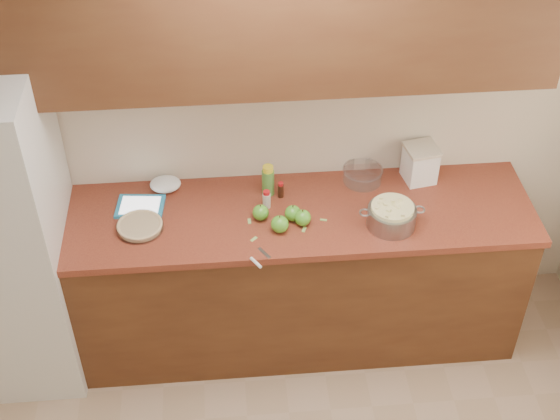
{
  "coord_description": "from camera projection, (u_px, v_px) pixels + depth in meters",
  "views": [
    {
      "loc": [
        -0.26,
        -1.56,
        3.53
      ],
      "look_at": [
        -0.0,
        1.43,
        0.98
      ],
      "focal_mm": 50.0,
      "sensor_mm": 36.0,
      "label": 1
    }
  ],
  "objects": [
    {
      "name": "peel_c",
      "position": [
        254.0,
        239.0,
        3.85
      ],
      "size": [
        0.04,
        0.04,
        0.0
      ],
      "primitive_type": "cube",
      "rotation": [
        0.0,
        0.0,
        -2.41
      ],
      "color": "#8DB357",
      "rests_on": "counter_run"
    },
    {
      "name": "peel_a",
      "position": [
        323.0,
        220.0,
        3.96
      ],
      "size": [
        0.04,
        0.02,
        0.0
      ],
      "primitive_type": "cube",
      "rotation": [
        0.0,
        0.0,
        -0.28
      ],
      "color": "#8DB357",
      "rests_on": "counter_run"
    },
    {
      "name": "paring_knife",
      "position": [
        257.0,
        261.0,
        3.73
      ],
      "size": [
        0.1,
        0.15,
        0.02
      ],
      "rotation": [
        0.0,
        0.0,
        0.56
      ],
      "color": "gray",
      "rests_on": "counter_run"
    },
    {
      "name": "pie",
      "position": [
        140.0,
        226.0,
        3.9
      ],
      "size": [
        0.24,
        0.24,
        0.04
      ],
      "rotation": [
        0.0,
        0.0,
        -0.28
      ],
      "color": "silver",
      "rests_on": "counter_run"
    },
    {
      "name": "apple_left",
      "position": [
        261.0,
        213.0,
        3.94
      ],
      "size": [
        0.08,
        0.08,
        0.1
      ],
      "color": "#4EA027",
      "rests_on": "counter_run"
    },
    {
      "name": "cinnamon_shaker",
      "position": [
        267.0,
        199.0,
        4.01
      ],
      "size": [
        0.04,
        0.04,
        0.1
      ],
      "rotation": [
        0.0,
        0.0,
        -0.24
      ],
      "color": "beige",
      "rests_on": "counter_run"
    },
    {
      "name": "peel_b",
      "position": [
        304.0,
        229.0,
        3.91
      ],
      "size": [
        0.03,
        0.04,
        0.0
      ],
      "primitive_type": "cube",
      "rotation": [
        0.0,
        0.0,
        1.22
      ],
      "color": "#8DB357",
      "rests_on": "counter_run"
    },
    {
      "name": "vanilla_bottle",
      "position": [
        281.0,
        190.0,
        4.08
      ],
      "size": [
        0.03,
        0.03,
        0.09
      ],
      "rotation": [
        0.0,
        0.0,
        -0.28
      ],
      "color": "black",
      "rests_on": "counter_run"
    },
    {
      "name": "paper_towel",
      "position": [
        165.0,
        184.0,
        4.13
      ],
      "size": [
        0.19,
        0.16,
        0.07
      ],
      "primitive_type": "ellipsoid",
      "rotation": [
        0.0,
        0.0,
        -0.19
      ],
      "color": "white",
      "rests_on": "counter_run"
    },
    {
      "name": "peel_d",
      "position": [
        249.0,
        221.0,
        3.95
      ],
      "size": [
        0.02,
        0.04,
        0.0
      ],
      "primitive_type": "cube",
      "rotation": [
        0.0,
        0.0,
        -1.55
      ],
      "color": "#8DB357",
      "rests_on": "counter_run"
    },
    {
      "name": "tablet",
      "position": [
        140.0,
        206.0,
        4.03
      ],
      "size": [
        0.26,
        0.21,
        0.02
      ],
      "rotation": [
        0.0,
        0.0,
        -0.1
      ],
      "color": "teal",
      "rests_on": "counter_run"
    },
    {
      "name": "apple_center",
      "position": [
        293.0,
        213.0,
        3.94
      ],
      "size": [
        0.08,
        0.08,
        0.1
      ],
      "color": "#4EA027",
      "rests_on": "counter_run"
    },
    {
      "name": "apple_extra",
      "position": [
        303.0,
        218.0,
        3.91
      ],
      "size": [
        0.08,
        0.08,
        0.1
      ],
      "color": "#4EA027",
      "rests_on": "counter_run"
    },
    {
      "name": "upper_cabinets",
      "position": [
        277.0,
        14.0,
        3.46
      ],
      "size": [
        2.6,
        0.34,
        0.7
      ],
      "primitive_type": "cube",
      "color": "#523019",
      "rests_on": "room_shell"
    },
    {
      "name": "apple_front",
      "position": [
        280.0,
        224.0,
        3.87
      ],
      "size": [
        0.09,
        0.09,
        0.1
      ],
      "color": "#4EA027",
      "rests_on": "counter_run"
    },
    {
      "name": "lemon_bottle",
      "position": [
        268.0,
        181.0,
        4.07
      ],
      "size": [
        0.07,
        0.07,
        0.18
      ],
      "rotation": [
        0.0,
        0.0,
        0.0
      ],
      "color": "#4C8C38",
      "rests_on": "counter_run"
    },
    {
      "name": "mixing_bowl",
      "position": [
        363.0,
        174.0,
        4.18
      ],
      "size": [
        0.22,
        0.22,
        0.08
      ],
      "rotation": [
        0.0,
        0.0,
        0.43
      ],
      "color": "silver",
      "rests_on": "counter_run"
    },
    {
      "name": "flour_canister",
      "position": [
        420.0,
        163.0,
        4.16
      ],
      "size": [
        0.19,
        0.19,
        0.21
      ],
      "rotation": [
        0.0,
        0.0,
        0.18
      ],
      "color": "white",
      "rests_on": "counter_run"
    },
    {
      "name": "room_shell",
      "position": [
        317.0,
        409.0,
        2.64
      ],
      "size": [
        3.6,
        3.6,
        3.6
      ],
      "color": "tan",
      "rests_on": "ground"
    },
    {
      "name": "counter_run",
      "position": [
        280.0,
        276.0,
        4.31
      ],
      "size": [
        2.64,
        0.68,
        0.92
      ],
      "color": "#5A3219",
      "rests_on": "ground"
    },
    {
      "name": "colander",
      "position": [
        392.0,
        216.0,
        3.9
      ],
      "size": [
        0.33,
        0.25,
        0.12
      ],
      "rotation": [
        0.0,
        0.0,
        -0.36
      ],
      "color": "gray",
      "rests_on": "counter_run"
    }
  ]
}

